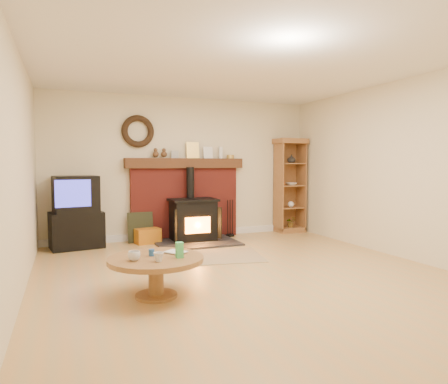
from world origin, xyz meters
name	(u,v)px	position (x,y,z in m)	size (l,w,h in m)	color
ground	(246,274)	(0.00, 0.00, 0.00)	(5.50, 5.50, 0.00)	tan
room_shell	(242,136)	(-0.02, 0.09, 1.72)	(5.02, 5.52, 2.61)	beige
chimney_breast	(185,195)	(0.00, 2.67, 0.80)	(2.20, 0.22, 1.78)	maroon
wood_stove	(193,221)	(0.03, 2.28, 0.37)	(1.40, 1.00, 1.32)	black
area_rug	(213,256)	(-0.05, 1.04, 0.01)	(1.42, 0.98, 0.01)	brown
tv_unit	(76,214)	(-1.91, 2.47, 0.57)	(0.88, 0.67, 1.18)	black
curio_cabinet	(289,185)	(2.15, 2.55, 0.94)	(0.60, 0.44, 1.88)	brown
firelog_box	(148,236)	(-0.76, 2.40, 0.13)	(0.41, 0.26, 0.26)	gold
leaning_painting	(140,227)	(-0.85, 2.55, 0.27)	(0.44, 0.03, 0.53)	black
fire_tools	(230,229)	(0.83, 2.50, 0.13)	(0.16, 0.16, 0.70)	black
coffee_table	(156,264)	(-1.22, -0.43, 0.34)	(0.98, 0.98, 0.58)	brown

